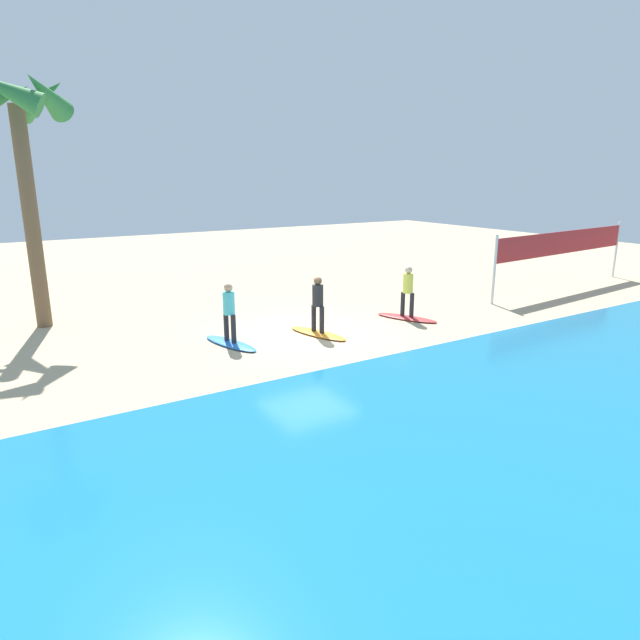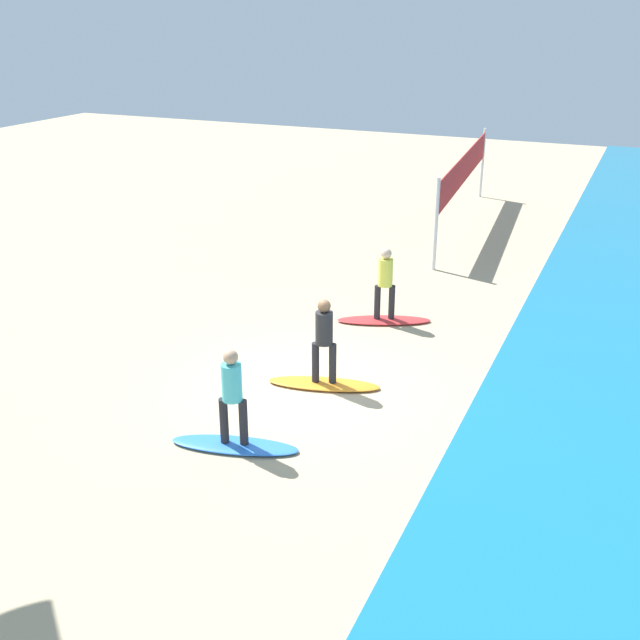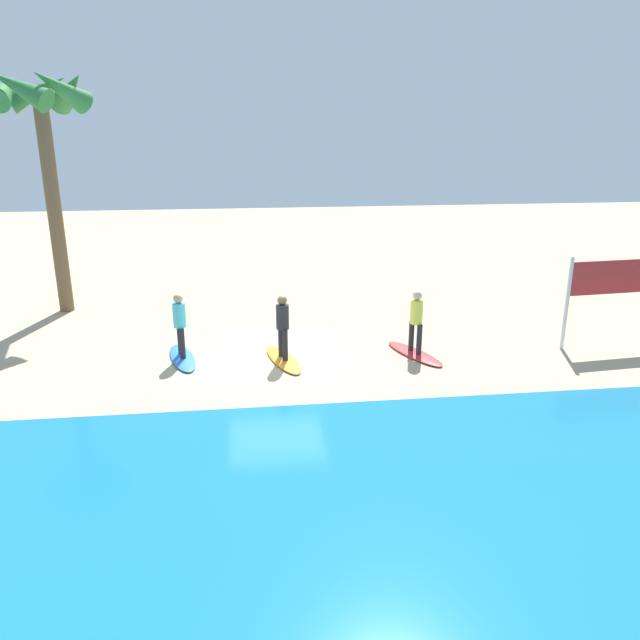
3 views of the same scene
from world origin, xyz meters
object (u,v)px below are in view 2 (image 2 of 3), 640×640
(surfboard_blue, at_px, (235,445))
(surfer_blue, at_px, (232,390))
(surfer_red, at_px, (385,278))
(surfboard_orange, at_px, (324,384))
(surfer_orange, at_px, (324,335))
(volleyball_net, at_px, (464,172))
(surfboard_red, at_px, (384,320))

(surfboard_blue, distance_m, surfer_blue, 0.99)
(surfer_red, bearing_deg, surfboard_orange, 0.15)
(surfer_red, xyz_separation_m, surfer_blue, (5.96, -0.45, 0.00))
(surfboard_blue, bearing_deg, surfer_red, 71.71)
(surfboard_orange, xyz_separation_m, surfer_blue, (2.55, -0.46, 0.99))
(surfboard_orange, relative_size, surfer_orange, 1.28)
(surfboard_blue, bearing_deg, volleyball_net, 75.76)
(surfboard_blue, bearing_deg, surfer_blue, 166.03)
(surfer_red, distance_m, surfboard_blue, 6.06)
(surfboard_red, distance_m, surfboard_orange, 3.41)
(surfer_blue, distance_m, volleyball_net, 14.51)
(surfboard_blue, relative_size, volleyball_net, 0.23)
(surfboard_orange, relative_size, volleyball_net, 0.23)
(surfer_orange, distance_m, surfboard_blue, 2.77)
(surfer_red, xyz_separation_m, surfer_orange, (3.41, 0.01, 0.00))
(surfboard_red, height_order, surfer_red, surfer_red)
(volleyball_net, bearing_deg, surfer_blue, -0.28)
(surfboard_orange, xyz_separation_m, surfer_orange, (0.00, -0.00, 0.99))
(surfer_red, distance_m, surfboard_orange, 3.55)
(surfer_orange, bearing_deg, surfboard_blue, -10.22)
(surfboard_orange, distance_m, surfboard_blue, 2.59)
(surfer_red, bearing_deg, surfer_orange, 0.15)
(surfer_orange, height_order, surfer_blue, same)
(surfboard_red, distance_m, volleyball_net, 8.71)
(surfboard_red, bearing_deg, surfboard_blue, -117.52)
(surfboard_red, relative_size, surfer_blue, 1.28)
(surfboard_orange, relative_size, surfer_blue, 1.28)
(surfer_red, distance_m, surfer_orange, 3.41)
(surfer_orange, xyz_separation_m, volleyball_net, (-11.94, -0.39, 0.75))
(surfer_red, relative_size, surfboard_blue, 0.78)
(surfer_orange, distance_m, surfer_blue, 2.59)
(surfboard_red, xyz_separation_m, surfboard_blue, (5.96, -0.45, 0.00))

